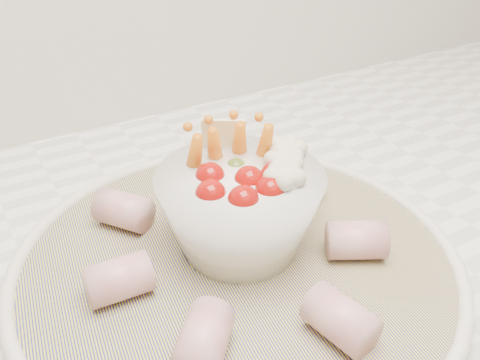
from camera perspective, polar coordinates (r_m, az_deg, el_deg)
serving_platter at (r=0.47m, az=-0.35°, el=-8.62°), size 0.43×0.43×0.02m
veggie_bowl at (r=0.46m, az=0.14°, el=-2.86°), size 0.14×0.14×0.11m
cured_meat_rolls at (r=0.46m, az=-0.48°, el=-6.66°), size 0.25×0.28×0.03m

